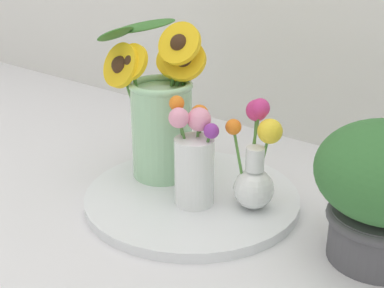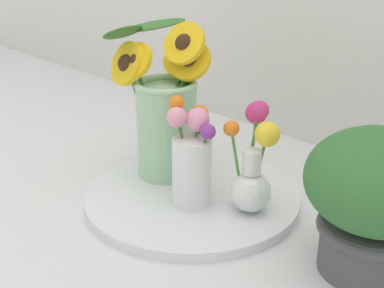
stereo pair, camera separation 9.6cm
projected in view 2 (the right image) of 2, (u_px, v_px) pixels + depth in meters
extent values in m
plane|color=silver|center=(155.00, 223.00, 0.94)|extent=(6.00, 6.00, 0.00)
cylinder|color=silver|center=(192.00, 197.00, 1.01)|extent=(0.40, 0.40, 0.02)
cylinder|color=#99CC9E|center=(167.00, 131.00, 1.05)|extent=(0.12, 0.12, 0.18)
torus|color=#99CC9E|center=(166.00, 85.00, 1.02)|extent=(0.12, 0.12, 0.01)
cylinder|color=#427533|center=(181.00, 115.00, 1.04)|extent=(0.02, 0.06, 0.17)
cylinder|color=yellow|center=(193.00, 68.00, 1.02)|extent=(0.06, 0.05, 0.05)
sphere|color=#382314|center=(193.00, 68.00, 1.02)|extent=(0.03, 0.03, 0.03)
cylinder|color=#427533|center=(175.00, 109.00, 1.06)|extent=(0.04, 0.05, 0.18)
cylinder|color=yellow|center=(190.00, 61.00, 1.03)|extent=(0.10, 0.07, 0.08)
sphere|color=#382314|center=(190.00, 61.00, 1.03)|extent=(0.04, 0.04, 0.04)
cylinder|color=#427533|center=(175.00, 96.00, 1.04)|extent=(0.06, 0.01, 0.21)
cylinder|color=yellow|center=(184.00, 43.00, 0.98)|extent=(0.10, 0.06, 0.09)
sphere|color=#382314|center=(184.00, 43.00, 0.98)|extent=(0.03, 0.03, 0.03)
cylinder|color=#427533|center=(146.00, 112.00, 1.04)|extent=(0.02, 0.03, 0.21)
cylinder|color=yellow|center=(137.00, 60.00, 1.00)|extent=(0.07, 0.04, 0.07)
sphere|color=#382314|center=(137.00, 60.00, 1.00)|extent=(0.03, 0.03, 0.03)
cylinder|color=#427533|center=(143.00, 115.00, 1.04)|extent=(0.05, 0.04, 0.20)
cylinder|color=yellow|center=(127.00, 64.00, 1.01)|extent=(0.10, 0.05, 0.10)
sphere|color=#382314|center=(127.00, 64.00, 1.01)|extent=(0.04, 0.04, 0.04)
cylinder|color=#427533|center=(175.00, 105.00, 1.04)|extent=(0.06, 0.03, 0.17)
cylinder|color=yellow|center=(190.00, 61.00, 1.00)|extent=(0.10, 0.06, 0.09)
sphere|color=#382314|center=(190.00, 61.00, 1.00)|extent=(0.03, 0.03, 0.03)
cylinder|color=#427533|center=(175.00, 102.00, 1.05)|extent=(0.03, 0.03, 0.18)
cylinder|color=yellow|center=(184.00, 57.00, 1.02)|extent=(0.09, 0.07, 0.08)
sphere|color=#382314|center=(184.00, 57.00, 1.02)|extent=(0.04, 0.04, 0.04)
ellipsoid|color=#38702D|center=(123.00, 32.00, 1.01)|extent=(0.10, 0.14, 0.06)
ellipsoid|color=#38702D|center=(154.00, 25.00, 1.06)|extent=(0.11, 0.14, 0.03)
cylinder|color=white|center=(192.00, 171.00, 0.95)|extent=(0.07, 0.07, 0.12)
cylinder|color=#427533|center=(199.00, 159.00, 0.92)|extent=(0.03, 0.03, 0.10)
sphere|color=purple|center=(208.00, 132.00, 0.90)|extent=(0.03, 0.03, 0.03)
cylinder|color=#427533|center=(183.00, 145.00, 0.94)|extent=(0.04, 0.01, 0.14)
sphere|color=orange|center=(176.00, 103.00, 0.93)|extent=(0.03, 0.03, 0.03)
cylinder|color=#427533|center=(194.00, 153.00, 0.94)|extent=(0.01, 0.02, 0.12)
sphere|color=pink|center=(198.00, 120.00, 0.92)|extent=(0.04, 0.04, 0.04)
cylinder|color=#427533|center=(199.00, 148.00, 0.95)|extent=(0.03, 0.03, 0.11)
sphere|color=orange|center=(199.00, 114.00, 0.94)|extent=(0.03, 0.03, 0.03)
cylinder|color=#427533|center=(186.00, 150.00, 0.93)|extent=(0.03, 0.02, 0.12)
sphere|color=pink|center=(177.00, 117.00, 0.91)|extent=(0.04, 0.04, 0.04)
sphere|color=white|center=(251.00, 192.00, 0.93)|extent=(0.07, 0.07, 0.07)
cylinder|color=white|center=(252.00, 162.00, 0.91)|extent=(0.03, 0.03, 0.04)
cylinder|color=#4C8438|center=(237.00, 162.00, 0.92)|extent=(0.04, 0.01, 0.11)
sphere|color=orange|center=(231.00, 128.00, 0.91)|extent=(0.03, 0.03, 0.03)
cylinder|color=#4C8438|center=(252.00, 153.00, 0.92)|extent=(0.02, 0.04, 0.13)
sphere|color=#C6337A|center=(256.00, 113.00, 0.92)|extent=(0.04, 0.04, 0.04)
cylinder|color=#4C8438|center=(260.00, 164.00, 0.91)|extent=(0.02, 0.02, 0.11)
sphere|color=yellow|center=(267.00, 134.00, 0.89)|extent=(0.04, 0.04, 0.04)
cylinder|color=#4C8438|center=(252.00, 149.00, 0.92)|extent=(0.01, 0.04, 0.13)
sphere|color=#C6337A|center=(259.00, 110.00, 0.91)|extent=(0.03, 0.03, 0.03)
cylinder|color=#4C4C51|center=(369.00, 246.00, 0.80)|extent=(0.15, 0.15, 0.08)
torus|color=#4C4C51|center=(371.00, 228.00, 0.79)|extent=(0.16, 0.16, 0.02)
ellipsoid|color=#336B33|center=(378.00, 180.00, 0.76)|extent=(0.21, 0.21, 0.15)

